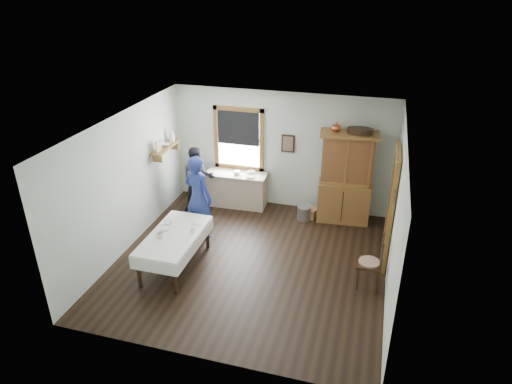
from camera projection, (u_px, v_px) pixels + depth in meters
room at (250, 199)px, 8.12m from camera, size 5.01×5.01×2.70m
window at (239, 136)px, 10.37m from camera, size 1.18×0.07×1.48m
doorway at (392, 204)px, 8.33m from camera, size 0.09×1.14×2.22m
wall_shelf at (166, 146)px, 9.93m from camera, size 0.24×1.00×0.44m
framed_picture at (288, 144)px, 10.12m from camera, size 0.30×0.04×0.40m
rug_beater at (396, 189)px, 7.62m from camera, size 0.01×0.27×0.27m
work_counter at (237, 189)px, 10.66m from camera, size 1.43×0.58×0.81m
china_hutch at (346, 178)px, 9.75m from camera, size 1.24×0.67×2.03m
dining_table at (175, 250)px, 8.45m from camera, size 0.91×1.72×0.69m
spindle_chair at (370, 262)px, 7.86m from camera, size 0.48×0.48×0.99m
pail at (304, 213)px, 10.13m from camera, size 0.33×0.33×0.32m
wicker_basket at (309, 212)px, 10.27m from camera, size 0.44×0.38×0.22m
woman_blue at (198, 200)px, 9.23m from camera, size 0.70×0.57×1.65m
figure_dark at (198, 182)px, 10.31m from camera, size 0.86×0.81×1.41m
table_cup_a at (160, 235)px, 8.18m from camera, size 0.13×0.13×0.10m
table_cup_b at (192, 231)px, 8.32m from camera, size 0.12×0.12×0.08m
table_bowl at (167, 223)px, 8.63m from camera, size 0.27×0.27×0.05m
counter_book at (247, 176)px, 10.32m from camera, size 0.21×0.25×0.02m
counter_bowl at (251, 172)px, 10.46m from camera, size 0.23×0.23×0.06m
shelf_bowl at (166, 145)px, 9.93m from camera, size 0.22×0.22×0.05m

